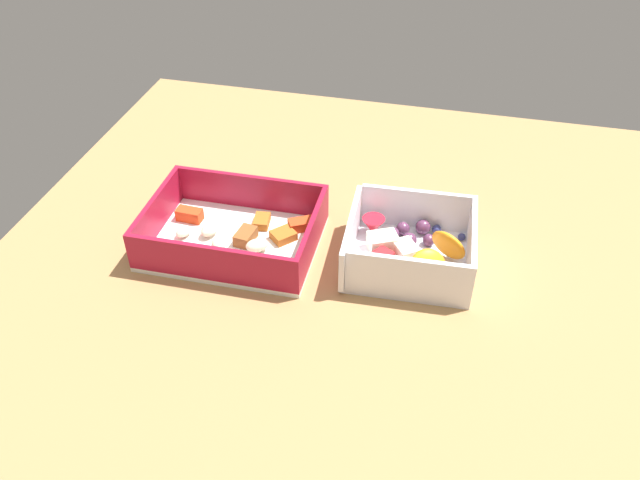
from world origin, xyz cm
name	(u,v)px	position (x,y,z in cm)	size (l,w,h in cm)	color
table_surface	(332,261)	(0.00, 0.00, 1.00)	(80.00, 80.00, 2.00)	#9E7547
pasta_container	(235,234)	(-11.73, -0.85, 3.61)	(20.17, 15.09, 5.28)	white
fruit_bowl	(410,248)	(9.03, 0.96, 4.04)	(14.85, 13.98, 5.88)	white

